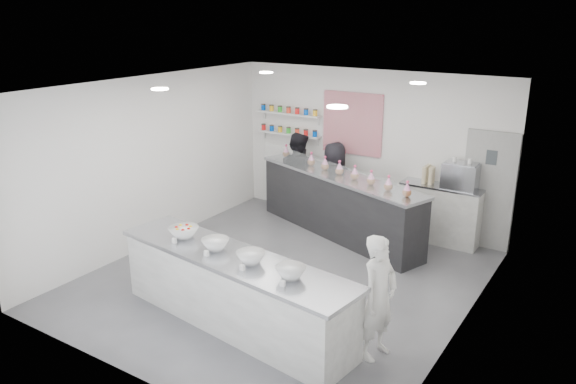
% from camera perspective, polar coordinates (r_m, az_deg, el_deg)
% --- Properties ---
extents(floor, '(6.00, 6.00, 0.00)m').
position_cam_1_polar(floor, '(8.94, -0.48, -8.80)').
color(floor, '#515156').
rests_on(floor, ground).
extents(ceiling, '(6.00, 6.00, 0.00)m').
position_cam_1_polar(ceiling, '(8.05, -0.54, 10.64)').
color(ceiling, white).
rests_on(ceiling, floor).
extents(back_wall, '(5.50, 0.00, 5.50)m').
position_cam_1_polar(back_wall, '(10.91, 8.17, 4.41)').
color(back_wall, white).
rests_on(back_wall, floor).
extents(left_wall, '(0.00, 6.00, 6.00)m').
position_cam_1_polar(left_wall, '(10.09, -13.72, 2.95)').
color(left_wall, white).
rests_on(left_wall, floor).
extents(right_wall, '(0.00, 6.00, 6.00)m').
position_cam_1_polar(right_wall, '(7.32, 17.84, -3.13)').
color(right_wall, white).
rests_on(right_wall, floor).
extents(back_door, '(0.88, 0.04, 2.10)m').
position_cam_1_polar(back_door, '(10.30, 19.65, 0.11)').
color(back_door, '#959592').
rests_on(back_door, floor).
extents(pattern_panel, '(1.25, 0.03, 1.20)m').
position_cam_1_polar(pattern_panel, '(10.94, 6.55, 6.93)').
color(pattern_panel, '#AF0929').
rests_on(pattern_panel, back_wall).
extents(jar_shelf_lower, '(1.45, 0.22, 0.04)m').
position_cam_1_polar(jar_shelf_lower, '(11.62, 0.10, 5.93)').
color(jar_shelf_lower, silver).
rests_on(jar_shelf_lower, back_wall).
extents(jar_shelf_upper, '(1.45, 0.22, 0.04)m').
position_cam_1_polar(jar_shelf_upper, '(11.54, 0.10, 7.97)').
color(jar_shelf_upper, silver).
rests_on(jar_shelf_upper, back_wall).
extents(preserve_jars, '(1.45, 0.10, 0.56)m').
position_cam_1_polar(preserve_jars, '(11.55, 0.05, 7.27)').
color(preserve_jars, red).
rests_on(preserve_jars, jar_shelf_lower).
extents(downlight_0, '(0.24, 0.24, 0.02)m').
position_cam_1_polar(downlight_0, '(8.16, -12.89, 10.17)').
color(downlight_0, white).
rests_on(downlight_0, ceiling).
extents(downlight_1, '(0.24, 0.24, 0.02)m').
position_cam_1_polar(downlight_1, '(6.49, 5.03, 8.62)').
color(downlight_1, white).
rests_on(downlight_1, ceiling).
extents(downlight_2, '(0.24, 0.24, 0.02)m').
position_cam_1_polar(downlight_2, '(10.14, -2.24, 12.04)').
color(downlight_2, white).
rests_on(downlight_2, ceiling).
extents(downlight_3, '(0.24, 0.24, 0.02)m').
position_cam_1_polar(downlight_3, '(8.85, 13.07, 10.73)').
color(downlight_3, white).
rests_on(downlight_3, ceiling).
extents(prep_counter, '(3.75, 1.30, 1.00)m').
position_cam_1_polar(prep_counter, '(7.55, -5.51, -9.96)').
color(prep_counter, '#ABABA6').
rests_on(prep_counter, floor).
extents(back_bar, '(3.79, 1.93, 1.17)m').
position_cam_1_polar(back_bar, '(10.45, 5.14, -1.33)').
color(back_bar, black).
rests_on(back_bar, floor).
extents(sneeze_guard, '(3.51, 1.28, 0.32)m').
position_cam_1_polar(sneeze_guard, '(10.01, 3.86, 2.32)').
color(sneeze_guard, white).
rests_on(sneeze_guard, back_bar).
extents(espresso_ledge, '(1.44, 0.46, 1.07)m').
position_cam_1_polar(espresso_ledge, '(10.47, 15.14, -2.16)').
color(espresso_ledge, '#ABABA6').
rests_on(espresso_ledge, floor).
extents(espresso_machine, '(0.59, 0.41, 0.45)m').
position_cam_1_polar(espresso_machine, '(10.16, 17.13, 1.56)').
color(espresso_machine, '#93969E').
rests_on(espresso_machine, espresso_ledge).
extents(cup_stacks, '(0.24, 0.24, 0.31)m').
position_cam_1_polar(cup_stacks, '(10.33, 14.08, 1.68)').
color(cup_stacks, '#CDB78C').
rests_on(cup_stacks, espresso_ledge).
extents(prep_bowls, '(2.36, 0.77, 0.15)m').
position_cam_1_polar(prep_bowls, '(7.30, -5.64, -5.97)').
color(prep_bowls, white).
rests_on(prep_bowls, prep_counter).
extents(label_cards, '(2.01, 0.04, 0.07)m').
position_cam_1_polar(label_cards, '(6.93, -7.78, -7.78)').
color(label_cards, white).
rests_on(label_cards, prep_counter).
extents(cookie_bags, '(3.20, 1.28, 0.27)m').
position_cam_1_polar(cookie_bags, '(10.23, 5.25, 2.47)').
color(cookie_bags, '#FF8FD0').
rests_on(cookie_bags, back_bar).
extents(woman_prep, '(0.47, 0.63, 1.57)m').
position_cam_1_polar(woman_prep, '(6.85, 9.20, -10.54)').
color(woman_prep, silver).
rests_on(woman_prep, floor).
extents(staff_left, '(0.88, 0.70, 1.75)m').
position_cam_1_polar(staff_left, '(11.24, 0.96, 1.69)').
color(staff_left, black).
rests_on(staff_left, floor).
extents(staff_right, '(0.85, 0.58, 1.65)m').
position_cam_1_polar(staff_right, '(10.88, 4.71, 0.82)').
color(staff_right, black).
rests_on(staff_right, floor).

